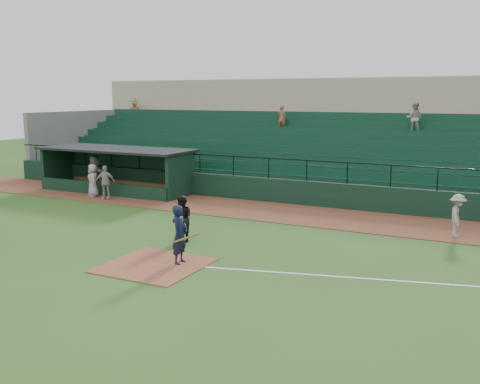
% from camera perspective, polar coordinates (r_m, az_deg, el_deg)
% --- Properties ---
extents(ground, '(90.00, 90.00, 0.00)m').
position_cam_1_polar(ground, '(18.14, -7.16, -6.85)').
color(ground, '#2A501A').
rests_on(ground, ground).
extents(warning_track, '(40.00, 4.00, 0.03)m').
position_cam_1_polar(warning_track, '(24.96, 3.09, -2.05)').
color(warning_track, brown).
rests_on(warning_track, ground).
extents(home_plate_dirt, '(3.00, 3.00, 0.03)m').
position_cam_1_polar(home_plate_dirt, '(17.36, -9.01, -7.64)').
color(home_plate_dirt, brown).
rests_on(home_plate_dirt, ground).
extents(foul_line, '(17.49, 4.44, 0.01)m').
position_cam_1_polar(foul_line, '(16.53, 19.47, -9.05)').
color(foul_line, white).
rests_on(foul_line, ground).
extents(stadium_structure, '(38.00, 13.08, 6.40)m').
position_cam_1_polar(stadium_structure, '(32.47, 9.14, 4.75)').
color(stadium_structure, black).
rests_on(stadium_structure, ground).
extents(dugout, '(8.90, 3.20, 2.42)m').
position_cam_1_polar(dugout, '(31.11, -12.38, 2.62)').
color(dugout, black).
rests_on(dugout, ground).
extents(batter_at_plate, '(1.06, 0.74, 1.90)m').
position_cam_1_polar(batter_at_plate, '(17.19, -6.36, -4.50)').
color(batter_at_plate, black).
rests_on(batter_at_plate, ground).
extents(umpire, '(1.05, 0.98, 1.72)m').
position_cam_1_polar(umpire, '(19.74, -6.12, -2.85)').
color(umpire, black).
rests_on(umpire, ground).
extents(runner, '(0.69, 1.10, 1.63)m').
position_cam_1_polar(runner, '(21.82, 21.94, -2.33)').
color(runner, '#9D9893').
rests_on(runner, warning_track).
extents(dugout_player_a, '(1.10, 0.85, 1.74)m').
position_cam_1_polar(dugout_player_a, '(28.53, -14.03, 1.00)').
color(dugout_player_a, '#A9A39E').
rests_on(dugout_player_a, warning_track).
extents(dugout_player_b, '(0.99, 0.93, 1.70)m').
position_cam_1_polar(dugout_player_b, '(29.46, -15.25, 1.19)').
color(dugout_player_b, '#A5A09A').
rests_on(dugout_player_b, warning_track).
extents(dugout_player_c, '(1.90, 1.11, 1.96)m').
position_cam_1_polar(dugout_player_c, '(31.51, -15.02, 2.00)').
color(dugout_player_c, '#A09B96').
rests_on(dugout_player_c, warning_track).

